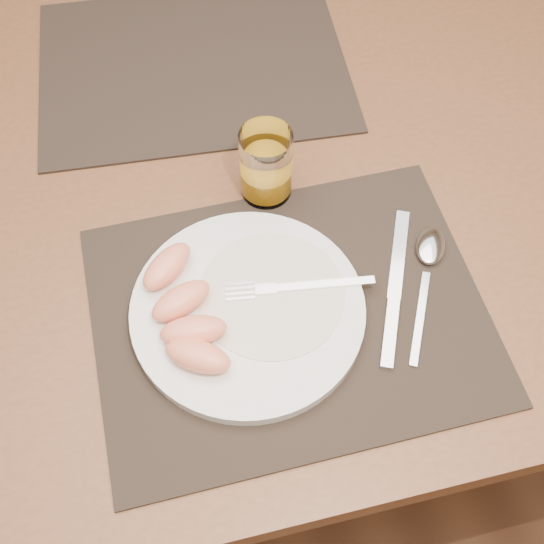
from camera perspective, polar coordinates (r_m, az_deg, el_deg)
The scene contains 11 objects.
ground at distance 1.57m, azimuth -1.57°, elevation -9.72°, with size 5.00×5.00×0.00m, color #57341E.
table at distance 0.98m, azimuth -2.48°, elevation 5.06°, with size 1.40×0.90×0.75m.
placemat_near at distance 0.79m, azimuth 1.46°, elevation -3.49°, with size 0.45×0.35×0.00m, color #2B221B.
placemat_far at distance 1.07m, azimuth -6.63°, elevation 16.82°, with size 0.45×0.35×0.00m, color #2B221B.
plate at distance 0.78m, azimuth -2.04°, elevation -3.21°, with size 0.27×0.27×0.02m, color white.
plate_dressing at distance 0.78m, azimuth -0.07°, elevation -1.84°, with size 0.17×0.17×0.00m.
fork at distance 0.79m, azimuth 1.22°, elevation -1.30°, with size 0.18×0.04×0.00m.
knife at distance 0.81m, azimuth 10.15°, elevation -2.19°, with size 0.10×0.21×0.01m.
spoon at distance 0.85m, azimuth 13.00°, elevation 1.31°, with size 0.11×0.18×0.01m.
juice_glass at distance 0.86m, azimuth -0.51°, elevation 8.75°, with size 0.07×0.07×0.10m.
grapefruit_wedges at distance 0.76m, azimuth -7.33°, elevation -3.38°, with size 0.10×0.19×0.03m.
Camera 1 is at (-0.09, -0.58, 1.45)m, focal length 45.00 mm.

